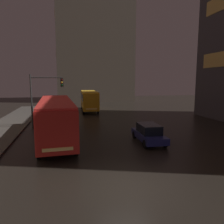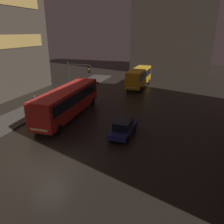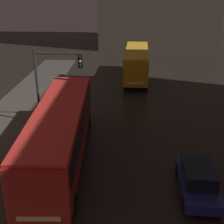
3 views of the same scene
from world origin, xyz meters
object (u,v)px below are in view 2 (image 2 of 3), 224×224
Objects in this scene: bus_near at (68,99)px; bus_far at (139,76)px; traffic_light_main at (76,76)px; car_taxi at (123,127)px; pedestrian_near at (35,101)px.

bus_near is 1.31× the size of bus_far.
traffic_light_main reaches higher than bus_near.
traffic_light_main is (-8.68, 7.47, 3.04)m from car_taxi.
bus_far is 5.04× the size of pedestrian_near.
bus_near is at bearing -18.38° from car_taxi.
bus_near is 6.62× the size of pedestrian_near.
traffic_light_main is at bearing 159.49° from pedestrian_near.
bus_near is 2.18× the size of traffic_light_main.
bus_near is 7.83m from car_taxi.
bus_near is at bearing 76.75° from bus_far.
car_taxi is at bearing 93.24° from pedestrian_near.
car_taxi is at bearing 99.93° from bus_far.
car_taxi is (7.27, -2.61, -1.30)m from bus_near.
bus_far is 13.41m from traffic_light_main.
bus_far is at bearing 63.47° from traffic_light_main.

